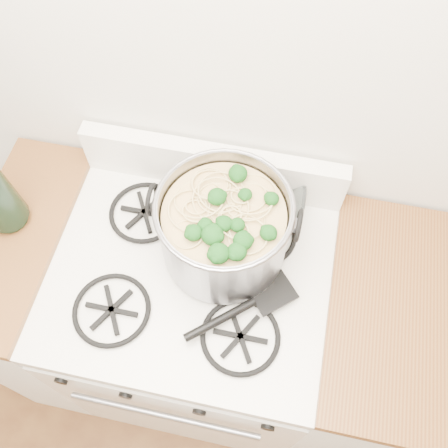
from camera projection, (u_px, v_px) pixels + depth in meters
gas_range at (197, 326)px, 1.76m from camera, size 0.76×0.66×0.92m
counter_left at (60, 295)px, 1.79m from camera, size 0.25×0.65×0.92m
stock_pot at (224, 229)px, 1.27m from camera, size 0.37×0.34×0.23m
spatula at (273, 292)px, 1.29m from camera, size 0.42×0.42×0.02m
glass_bowl at (249, 192)px, 1.43m from camera, size 0.15×0.15×0.03m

